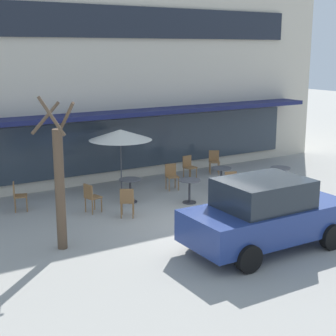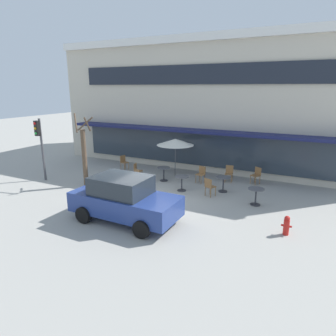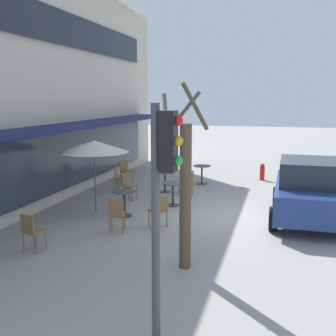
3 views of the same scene
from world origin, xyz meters
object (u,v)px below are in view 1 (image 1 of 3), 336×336
cafe_table_near_wall (130,186)px  cafe_table_mid_patio (280,174)px  cafe_chair_4 (91,196)px  parked_sedan (266,214)px  cafe_table_streetside (189,187)px  street_tree (59,183)px  cafe_table_by_tree (221,175)px  patio_umbrella_green_folded (120,135)px  cafe_chair_5 (214,160)px  cafe_chair_1 (189,166)px  cafe_chair_3 (127,200)px  cafe_chair_0 (230,182)px  cafe_chair_2 (18,194)px  cafe_chair_6 (171,175)px

cafe_table_near_wall → cafe_table_mid_patio: bearing=-14.3°
cafe_chair_4 → parked_sedan: (2.49, -4.83, 0.35)m
cafe_table_mid_patio → cafe_chair_4: cafe_chair_4 is taller
cafe_table_streetside → street_tree: street_tree is taller
cafe_chair_4 → street_tree: (-1.75, -2.21, 1.13)m
cafe_table_by_tree → patio_umbrella_green_folded: patio_umbrella_green_folded is taller
cafe_table_near_wall → cafe_table_mid_patio: 5.38m
patio_umbrella_green_folded → cafe_chair_4: size_ratio=2.47×
patio_umbrella_green_folded → street_tree: bearing=-133.9°
cafe_chair_4 → patio_umbrella_green_folded: bearing=39.0°
cafe_table_streetside → cafe_chair_5: 4.19m
cafe_chair_1 → cafe_chair_3: bearing=-145.5°
cafe_table_streetside → cafe_chair_0: (1.49, -0.15, 0.01)m
cafe_chair_0 → cafe_chair_3: bearing=-178.5°
patio_umbrella_green_folded → parked_sedan: patio_umbrella_green_folded is taller
cafe_table_near_wall → patio_umbrella_green_folded: 1.83m
cafe_chair_3 → parked_sedan: parked_sedan is taller
patio_umbrella_green_folded → parked_sedan: (0.78, -6.22, -1.14)m
patio_umbrella_green_folded → cafe_chair_0: size_ratio=2.47×
cafe_table_streetside → cafe_chair_3: (-2.35, -0.25, 0.01)m
cafe_chair_1 → street_tree: size_ratio=0.24×
cafe_table_near_wall → cafe_chair_5: bearing=20.6°
cafe_table_by_tree → cafe_chair_2: cafe_chair_2 is taller
cafe_table_near_wall → street_tree: street_tree is taller
cafe_chair_3 → cafe_chair_4: 1.19m
cafe_chair_1 → parked_sedan: bearing=-108.8°
cafe_table_streetside → street_tree: (-4.81, -1.50, 1.14)m
cafe_table_near_wall → cafe_table_mid_patio: same height
cafe_chair_1 → cafe_chair_5: bearing=11.6°
cafe_table_streetside → cafe_chair_3: 2.37m
patio_umbrella_green_folded → cafe_table_streetside: bearing=-57.1°
patio_umbrella_green_folded → cafe_chair_0: bearing=-38.2°
cafe_chair_0 → cafe_chair_2: bearing=161.1°
cafe_chair_0 → cafe_table_streetside: bearing=174.2°
cafe_table_near_wall → cafe_table_mid_patio: size_ratio=1.00×
cafe_table_by_tree → cafe_chair_2: 6.86m
cafe_table_near_wall → cafe_chair_5: 4.97m
patio_umbrella_green_folded → cafe_chair_0: 3.92m
cafe_table_by_tree → cafe_chair_0: 1.02m
cafe_chair_6 → street_tree: 6.20m
parked_sedan → cafe_chair_0: bearing=62.6°
cafe_chair_0 → cafe_table_by_tree: bearing=67.7°
cafe_chair_0 → cafe_chair_4: 4.63m
street_tree → parked_sedan: bearing=-31.8°
cafe_table_mid_patio → cafe_chair_6: size_ratio=0.85×
cafe_table_mid_patio → cafe_chair_1: cafe_chair_1 is taller
cafe_table_by_tree → parked_sedan: 5.51m
cafe_table_mid_patio → cafe_chair_3: 6.01m
patio_umbrella_green_folded → cafe_chair_5: bearing=9.3°
cafe_table_near_wall → cafe_table_streetside: same height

